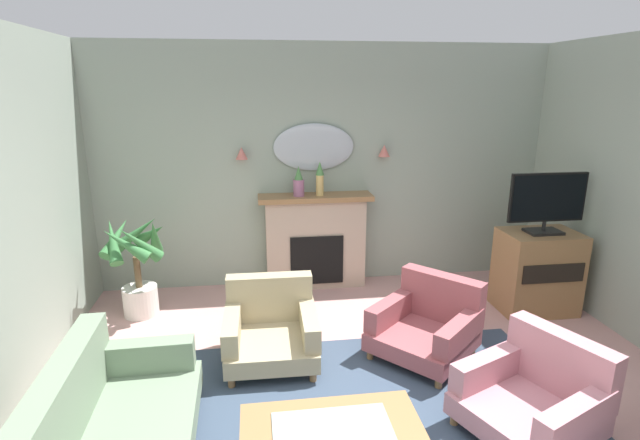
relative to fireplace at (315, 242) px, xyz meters
name	(u,v)px	position (x,y,z in m)	size (l,w,h in m)	color
wall_back	(325,167)	(0.14, 0.22, 0.88)	(6.46, 0.10, 2.91)	#93A393
patterned_rug	(379,421)	(0.14, -2.60, -0.56)	(3.20, 2.40, 0.01)	#38475B
fireplace	(315,242)	(0.00, 0.00, 0.00)	(1.36, 0.36, 1.16)	tan
mantel_vase_centre	(299,183)	(-0.20, -0.03, 0.74)	(0.13, 0.13, 0.36)	#9E6084
mantel_vase_right	(320,178)	(0.05, -0.03, 0.80)	(0.10, 0.10, 0.40)	tan
wall_mirror	(314,147)	(0.00, 0.14, 1.14)	(0.96, 0.06, 0.56)	#B2BCC6
wall_sconce_left	(242,153)	(-0.85, 0.09, 1.09)	(0.14, 0.14, 0.14)	#D17066
wall_sconce_right	(384,151)	(0.85, 0.09, 1.09)	(0.14, 0.14, 0.14)	#D17066
coffee_table	(332,436)	(-0.30, -3.15, -0.19)	(1.10, 0.60, 0.45)	olive
floral_couch	(103,436)	(-1.70, -2.88, -0.25)	(0.90, 1.74, 0.76)	gray
armchair_in_corner	(271,327)	(-0.61, -1.59, -0.27)	(0.83, 0.83, 0.71)	tan
armchair_beside_couch	(536,394)	(1.22, -2.84, -0.27)	(1.07, 1.06, 0.71)	#B77A84
armchair_near_fireplace	(428,323)	(0.83, -1.72, -0.27)	(1.14, 1.14, 0.71)	#934C51
tv_cabinet	(537,271)	(2.32, -1.00, -0.12)	(0.80, 0.58, 0.90)	olive
tv_flatscreen	(547,201)	(2.32, -1.02, 0.68)	(0.84, 0.24, 0.65)	black
potted_plant_corner_palm	(137,263)	(-1.99, -0.53, 0.02)	(0.72, 0.73, 1.12)	silver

